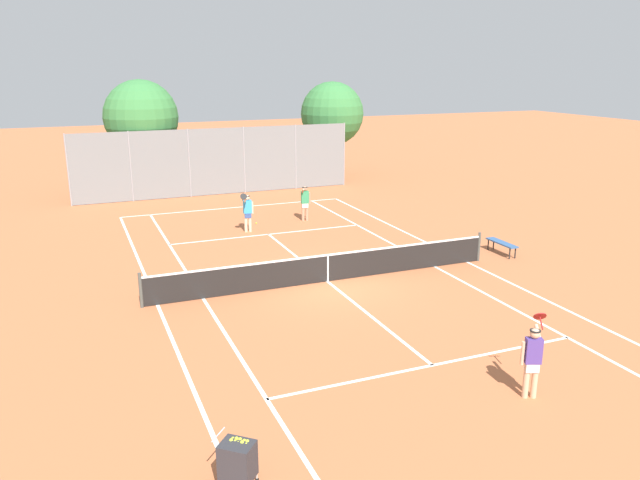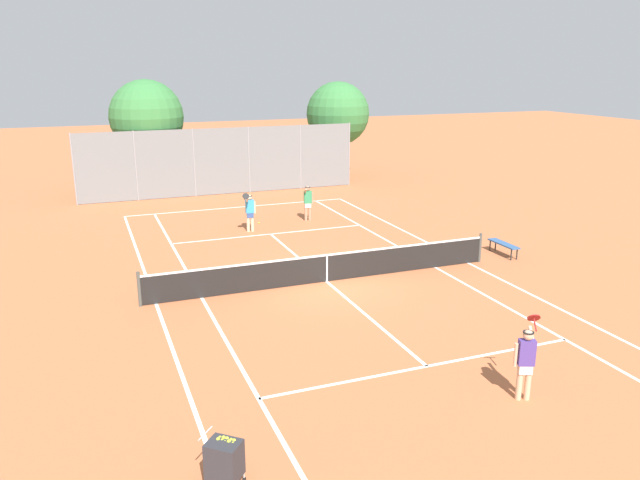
{
  "view_description": "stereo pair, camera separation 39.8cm",
  "coord_description": "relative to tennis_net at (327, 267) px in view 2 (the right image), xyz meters",
  "views": [
    {
      "loc": [
        -7.58,
        -17.85,
        6.92
      ],
      "look_at": [
        0.34,
        1.5,
        1.0
      ],
      "focal_mm": 35.0,
      "sensor_mm": 36.0,
      "label": 1
    },
    {
      "loc": [
        -7.21,
        -17.99,
        6.92
      ],
      "look_at": [
        0.34,
        1.5,
        1.0
      ],
      "focal_mm": 35.0,
      "sensor_mm": 36.0,
      "label": 2
    }
  ],
  "objects": [
    {
      "name": "ground_plane",
      "position": [
        0.0,
        0.0,
        -0.51
      ],
      "size": [
        120.0,
        120.0,
        0.0
      ],
      "primitive_type": "plane",
      "color": "#BC663D"
    },
    {
      "name": "court_line_markings",
      "position": [
        0.0,
        0.0,
        -0.51
      ],
      "size": [
        11.1,
        23.9,
        0.01
      ],
      "color": "white",
      "rests_on": "ground"
    },
    {
      "name": "tennis_net",
      "position": [
        0.0,
        0.0,
        0.0
      ],
      "size": [
        12.0,
        0.1,
        1.07
      ],
      "color": "#474C47",
      "rests_on": "ground"
    },
    {
      "name": "ball_cart",
      "position": [
        -5.44,
        -8.97,
        0.02
      ],
      "size": [
        0.77,
        0.76,
        0.96
      ],
      "color": "#2D2D33",
      "rests_on": "ground"
    },
    {
      "name": "player_near_side",
      "position": [
        1.14,
        -8.44,
        0.42
      ],
      "size": [
        0.85,
        0.68,
        1.77
      ],
      "color": "#D8A884",
      "rests_on": "ground"
    },
    {
      "name": "player_far_left",
      "position": [
        -0.68,
        7.12,
        0.42
      ],
      "size": [
        0.69,
        0.73,
        1.77
      ],
      "color": "beige",
      "rests_on": "ground"
    },
    {
      "name": "player_far_right",
      "position": [
        2.28,
        8.03,
        0.4
      ],
      "size": [
        0.49,
        0.47,
        1.6
      ],
      "color": "tan",
      "rests_on": "ground"
    },
    {
      "name": "loose_tennis_ball_0",
      "position": [
        0.03,
        8.32,
        -0.48
      ],
      "size": [
        0.07,
        0.07,
        0.07
      ],
      "primitive_type": "sphere",
      "color": "#D1DB33",
      "rests_on": "ground"
    },
    {
      "name": "loose_tennis_ball_1",
      "position": [
        4.8,
        0.76,
        -0.48
      ],
      "size": [
        0.07,
        0.07,
        0.07
      ],
      "primitive_type": "sphere",
      "color": "#D1DB33",
      "rests_on": "ground"
    },
    {
      "name": "courtside_bench",
      "position": [
        7.28,
        0.38,
        -0.1
      ],
      "size": [
        0.36,
        1.5,
        0.47
      ],
      "color": "#33598C",
      "rests_on": "ground"
    },
    {
      "name": "back_fence",
      "position": [
        0.0,
        15.38,
        1.31
      ],
      "size": [
        15.17,
        0.08,
        3.63
      ],
      "color": "gray",
      "rests_on": "ground"
    },
    {
      "name": "tree_behind_left",
      "position": [
        -3.46,
        17.42,
        3.5
      ],
      "size": [
        3.98,
        3.98,
        6.14
      ],
      "color": "brown",
      "rests_on": "ground"
    },
    {
      "name": "tree_behind_right",
      "position": [
        8.06,
        18.51,
        3.33
      ],
      "size": [
        3.93,
        3.93,
        5.89
      ],
      "color": "brown",
      "rests_on": "ground"
    }
  ]
}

